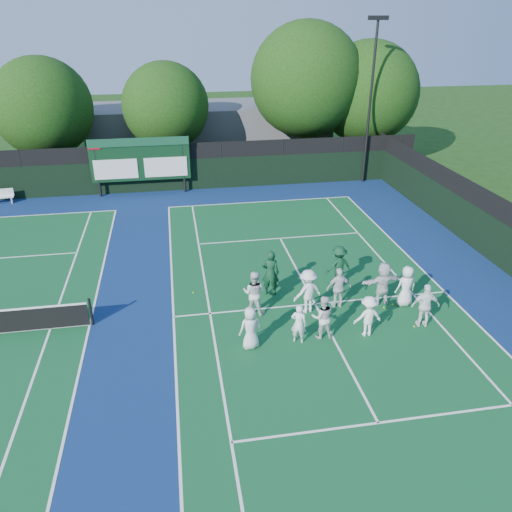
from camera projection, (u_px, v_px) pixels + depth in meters
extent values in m
plane|color=#183B10|center=(322.00, 318.00, 18.63)|extent=(120.00, 120.00, 0.00)
cube|color=navy|center=(160.00, 318.00, 18.60)|extent=(34.00, 32.00, 0.01)
cube|color=#105026|center=(315.00, 304.00, 19.51)|extent=(10.97, 23.77, 0.00)
cube|color=white|center=(261.00, 202.00, 30.03)|extent=(10.97, 0.08, 0.00)
cube|color=white|center=(174.00, 317.00, 18.67)|extent=(0.08, 23.77, 0.00)
cube|color=white|center=(445.00, 292.00, 20.35)|extent=(0.08, 23.77, 0.00)
cube|color=white|center=(210.00, 313.00, 18.88)|extent=(0.08, 23.77, 0.00)
cube|color=white|center=(413.00, 295.00, 20.14)|extent=(0.08, 23.77, 0.00)
cube|color=white|center=(378.00, 423.00, 13.84)|extent=(8.23, 0.08, 0.00)
cube|color=white|center=(280.00, 238.00, 25.18)|extent=(8.23, 0.08, 0.00)
cube|color=white|center=(315.00, 304.00, 19.51)|extent=(0.08, 12.80, 0.00)
cube|color=white|center=(15.00, 216.00, 27.89)|extent=(10.97, 0.08, 0.00)
cube|color=white|center=(90.00, 325.00, 18.21)|extent=(0.08, 23.77, 0.00)
cube|color=white|center=(51.00, 328.00, 18.00)|extent=(0.08, 23.77, 0.00)
cube|color=black|center=(159.00, 176.00, 31.44)|extent=(34.00, 0.08, 2.00)
cube|color=black|center=(157.00, 152.00, 30.78)|extent=(34.00, 0.05, 1.00)
cylinder|color=black|center=(97.00, 169.00, 30.21)|extent=(0.16, 0.16, 3.50)
cylinder|color=black|center=(184.00, 165.00, 31.00)|extent=(0.16, 0.16, 3.50)
cube|color=black|center=(140.00, 160.00, 30.41)|extent=(6.00, 0.15, 2.60)
cube|color=#134329|center=(138.00, 142.00, 29.84)|extent=(6.00, 0.05, 0.50)
cube|color=silver|center=(116.00, 169.00, 30.31)|extent=(2.60, 0.04, 1.20)
cube|color=silver|center=(166.00, 167.00, 30.77)|extent=(2.60, 0.04, 1.20)
cube|color=maroon|center=(94.00, 145.00, 29.48)|extent=(0.70, 0.04, 0.50)
cube|color=#5D5D62|center=(210.00, 131.00, 38.70)|extent=(18.00, 6.00, 4.00)
cylinder|color=black|center=(370.00, 105.00, 31.48)|extent=(0.16, 0.16, 10.00)
cube|color=black|center=(378.00, 18.00, 29.29)|extent=(1.20, 0.30, 0.25)
cylinder|color=black|center=(91.00, 312.00, 17.99)|extent=(0.10, 0.10, 1.10)
cube|color=white|center=(2.00, 197.00, 29.68)|extent=(1.38, 0.51, 0.05)
cube|color=white|center=(1.00, 193.00, 29.69)|extent=(1.35, 0.21, 0.45)
cube|color=white|center=(12.00, 200.00, 29.85)|extent=(0.09, 0.32, 0.36)
cylinder|color=black|center=(53.00, 163.00, 33.37)|extent=(0.44, 0.44, 2.47)
sphere|color=#13340B|center=(43.00, 107.00, 31.79)|extent=(6.28, 6.28, 6.28)
sphere|color=#13340B|center=(55.00, 116.00, 32.42)|extent=(4.40, 4.40, 4.40)
cylinder|color=black|center=(170.00, 157.00, 34.53)|extent=(0.44, 0.44, 2.56)
sphere|color=#13340B|center=(166.00, 106.00, 33.03)|extent=(5.72, 5.72, 5.72)
sphere|color=#13340B|center=(175.00, 114.00, 33.64)|extent=(4.00, 4.00, 4.00)
cylinder|color=black|center=(304.00, 146.00, 35.83)|extent=(0.44, 0.44, 3.29)
sphere|color=#13340B|center=(306.00, 80.00, 33.85)|extent=(7.63, 7.63, 7.63)
sphere|color=#13340B|center=(313.00, 91.00, 34.55)|extent=(5.34, 5.34, 5.34)
cylinder|color=black|center=(363.00, 148.00, 36.68)|extent=(0.44, 0.44, 2.58)
sphere|color=#13340B|center=(368.00, 93.00, 34.95)|extent=(7.05, 7.05, 7.05)
sphere|color=#13340B|center=(373.00, 102.00, 35.62)|extent=(4.94, 4.94, 4.94)
sphere|color=gold|center=(296.00, 335.00, 17.58)|extent=(0.07, 0.07, 0.07)
sphere|color=gold|center=(392.00, 304.00, 19.42)|extent=(0.07, 0.07, 0.07)
sphere|color=gold|center=(414.00, 326.00, 18.06)|extent=(0.07, 0.07, 0.07)
sphere|color=gold|center=(193.00, 293.00, 20.24)|extent=(0.07, 0.07, 0.07)
sphere|color=gold|center=(384.00, 307.00, 19.23)|extent=(0.07, 0.07, 0.07)
imported|color=silver|center=(250.00, 328.00, 16.66)|extent=(0.85, 0.64, 1.56)
imported|color=white|center=(299.00, 324.00, 16.97)|extent=(0.63, 0.54, 1.48)
imported|color=silver|center=(323.00, 317.00, 17.19)|extent=(0.86, 0.71, 1.64)
imported|color=white|center=(368.00, 316.00, 17.33)|extent=(1.02, 0.62, 1.53)
imported|color=white|center=(425.00, 306.00, 17.80)|extent=(1.05, 0.57, 1.70)
imported|color=silver|center=(254.00, 293.00, 18.57)|extent=(1.06, 0.96, 1.76)
imported|color=white|center=(308.00, 291.00, 18.66)|extent=(1.27, 0.95, 1.76)
imported|color=silver|center=(339.00, 288.00, 18.98)|extent=(0.99, 0.44, 1.67)
imported|color=silver|center=(383.00, 283.00, 19.19)|extent=(1.70, 0.77, 1.77)
imported|color=white|center=(406.00, 286.00, 19.13)|extent=(0.86, 0.61, 1.65)
imported|color=#0F3820|center=(270.00, 273.00, 19.80)|extent=(0.79, 0.61, 1.93)
imported|color=#0F381F|center=(338.00, 266.00, 20.56)|extent=(1.23, 0.84, 1.74)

